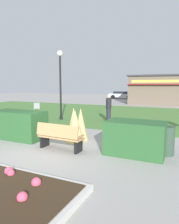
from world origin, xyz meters
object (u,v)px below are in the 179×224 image
(cafe_chair_east, at_px, (37,107))
(parked_car_center_slot, at_px, (155,96))
(person_strolling, at_px, (109,108))
(parked_car_west_slot, at_px, (122,95))
(trash_bin, at_px, (166,141))
(park_bench, at_px, (59,137))
(food_kiosk, at_px, (167,90))
(lamppost_mid, at_px, (60,77))

(cafe_chair_east, height_order, parked_car_center_slot, parked_car_center_slot)
(person_strolling, relative_size, parked_car_west_slot, 0.39)
(parked_car_center_slot, bearing_deg, trash_bin, -81.36)
(park_bench, relative_size, parked_car_center_slot, 0.40)
(parked_car_center_slot, bearing_deg, park_bench, -88.91)
(trash_bin, relative_size, food_kiosk, 0.11)
(trash_bin, height_order, parked_car_west_slot, parked_car_west_slot)
(food_kiosk, relative_size, parked_car_west_slot, 2.00)
(trash_bin, xyz_separation_m, person_strolling, (-3.77, 4.86, 0.39))
(lamppost_mid, relative_size, food_kiosk, 0.52)
(lamppost_mid, xyz_separation_m, food_kiosk, (5.35, 14.60, -1.07))
(food_kiosk, bearing_deg, parked_car_center_slot, 108.55)
(trash_bin, distance_m, parked_car_west_slot, 27.59)
(person_strolling, distance_m, parked_car_west_slot, 21.84)
(park_bench, xyz_separation_m, lamppost_mid, (-3.51, 5.48, 2.31))
(park_bench, distance_m, food_kiosk, 20.21)
(parked_car_west_slot, bearing_deg, trash_bin, -70.67)
(park_bench, distance_m, parked_car_center_slot, 27.12)
(parked_car_center_slot, bearing_deg, lamppost_mid, -97.88)
(cafe_chair_east, height_order, parked_car_west_slot, parked_car_west_slot)
(food_kiosk, relative_size, parked_car_center_slot, 2.00)
(park_bench, height_order, lamppost_mid, lamppost_mid)
(park_bench, distance_m, person_strolling, 5.96)
(lamppost_mid, xyz_separation_m, parked_car_west_slot, (-2.19, 21.63, -2.14))
(park_bench, relative_size, lamppost_mid, 0.39)
(food_kiosk, distance_m, parked_car_center_slot, 7.49)
(lamppost_mid, distance_m, trash_bin, 8.54)
(park_bench, xyz_separation_m, cafe_chair_east, (-6.64, 6.84, 0.05))
(cafe_chair_east, xyz_separation_m, parked_car_center_slot, (6.12, 20.28, 0.12))
(cafe_chair_east, bearing_deg, parked_car_west_slot, 87.33)
(trash_bin, bearing_deg, cafe_chair_east, 150.28)
(food_kiosk, bearing_deg, lamppost_mid, -110.12)
(park_bench, distance_m, lamppost_mid, 6.91)
(food_kiosk, distance_m, parked_car_west_slot, 10.36)
(trash_bin, height_order, person_strolling, person_strolling)
(parked_car_west_slot, height_order, parked_car_center_slot, same)
(trash_bin, relative_size, person_strolling, 0.56)
(park_bench, bearing_deg, parked_car_west_slot, 101.86)
(cafe_chair_east, bearing_deg, trash_bin, -29.72)
(person_strolling, height_order, parked_car_center_slot, person_strolling)
(food_kiosk, relative_size, person_strolling, 5.05)
(cafe_chair_east, distance_m, person_strolling, 6.38)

